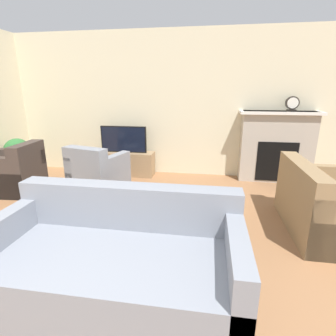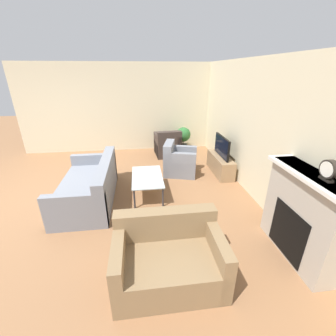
{
  "view_description": "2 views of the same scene",
  "coord_description": "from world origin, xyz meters",
  "px_view_note": "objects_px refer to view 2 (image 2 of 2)",
  "views": [
    {
      "loc": [
        0.91,
        -0.66,
        1.63
      ],
      "look_at": [
        0.39,
        2.59,
        0.65
      ],
      "focal_mm": 28.0,
      "sensor_mm": 36.0,
      "label": 1
    },
    {
      "loc": [
        4.38,
        2.14,
        2.45
      ],
      "look_at": [
        0.43,
        2.66,
        0.72
      ],
      "focal_mm": 24.0,
      "sensor_mm": 36.0,
      "label": 2
    }
  ],
  "objects_px": {
    "tv": "(222,147)",
    "armchair_by_window": "(168,146)",
    "couch_loveseat": "(168,259)",
    "mantel_clock": "(329,170)",
    "couch_sectional": "(90,187)",
    "coffee_table": "(147,178)",
    "armchair_accent": "(179,163)",
    "potted_plant": "(183,137)"
  },
  "relations": [
    {
      "from": "armchair_by_window",
      "to": "armchair_accent",
      "type": "distance_m",
      "value": 1.42
    },
    {
      "from": "armchair_by_window",
      "to": "mantel_clock",
      "type": "distance_m",
      "value": 4.84
    },
    {
      "from": "couch_sectional",
      "to": "armchair_by_window",
      "type": "xyz_separation_m",
      "value": [
        -2.45,
        1.89,
        0.02
      ]
    },
    {
      "from": "armchair_accent",
      "to": "potted_plant",
      "type": "distance_m",
      "value": 1.81
    },
    {
      "from": "armchair_accent",
      "to": "coffee_table",
      "type": "xyz_separation_m",
      "value": [
        0.97,
        -0.84,
        0.09
      ]
    },
    {
      "from": "armchair_by_window",
      "to": "coffee_table",
      "type": "distance_m",
      "value": 2.5
    },
    {
      "from": "coffee_table",
      "to": "mantel_clock",
      "type": "relative_size",
      "value": 4.36
    },
    {
      "from": "potted_plant",
      "to": "armchair_by_window",
      "type": "bearing_deg",
      "value": -59.62
    },
    {
      "from": "couch_sectional",
      "to": "coffee_table",
      "type": "bearing_deg",
      "value": 93.24
    },
    {
      "from": "couch_loveseat",
      "to": "mantel_clock",
      "type": "xyz_separation_m",
      "value": [
        0.01,
        1.85,
        1.12
      ]
    },
    {
      "from": "armchair_accent",
      "to": "coffee_table",
      "type": "height_order",
      "value": "armchair_accent"
    },
    {
      "from": "coffee_table",
      "to": "potted_plant",
      "type": "distance_m",
      "value": 3.0
    },
    {
      "from": "coffee_table",
      "to": "couch_loveseat",
      "type": "bearing_deg",
      "value": 4.33
    },
    {
      "from": "armchair_by_window",
      "to": "coffee_table",
      "type": "height_order",
      "value": "armchair_by_window"
    },
    {
      "from": "potted_plant",
      "to": "couch_sectional",
      "type": "bearing_deg",
      "value": -41.43
    },
    {
      "from": "tv",
      "to": "armchair_by_window",
      "type": "bearing_deg",
      "value": -142.15
    },
    {
      "from": "tv",
      "to": "mantel_clock",
      "type": "height_order",
      "value": "mantel_clock"
    },
    {
      "from": "armchair_by_window",
      "to": "potted_plant",
      "type": "xyz_separation_m",
      "value": [
        -0.33,
        0.56,
        0.18
      ]
    },
    {
      "from": "coffee_table",
      "to": "potted_plant",
      "type": "bearing_deg",
      "value": 154.53
    },
    {
      "from": "couch_sectional",
      "to": "armchair_accent",
      "type": "bearing_deg",
      "value": 117.34
    },
    {
      "from": "couch_loveseat",
      "to": "potted_plant",
      "type": "xyz_separation_m",
      "value": [
        -4.86,
        1.13,
        0.19
      ]
    },
    {
      "from": "tv",
      "to": "armchair_accent",
      "type": "distance_m",
      "value": 1.14
    },
    {
      "from": "tv",
      "to": "armchair_by_window",
      "type": "relative_size",
      "value": 1.02
    },
    {
      "from": "couch_sectional",
      "to": "mantel_clock",
      "type": "xyz_separation_m",
      "value": [
        2.09,
        3.17,
        1.12
      ]
    },
    {
      "from": "couch_sectional",
      "to": "coffee_table",
      "type": "distance_m",
      "value": 1.17
    },
    {
      "from": "couch_loveseat",
      "to": "tv",
      "type": "bearing_deg",
      "value": 59.99
    },
    {
      "from": "armchair_accent",
      "to": "coffee_table",
      "type": "bearing_deg",
      "value": 154.46
    },
    {
      "from": "armchair_accent",
      "to": "potted_plant",
      "type": "xyz_separation_m",
      "value": [
        -1.74,
        0.45,
        0.18
      ]
    },
    {
      "from": "couch_sectional",
      "to": "armchair_by_window",
      "type": "distance_m",
      "value": 3.1
    },
    {
      "from": "tv",
      "to": "couch_sectional",
      "type": "relative_size",
      "value": 0.45
    },
    {
      "from": "tv",
      "to": "mantel_clock",
      "type": "xyz_separation_m",
      "value": [
        3.03,
        0.1,
        0.69
      ]
    },
    {
      "from": "armchair_accent",
      "to": "potted_plant",
      "type": "bearing_deg",
      "value": 1.1
    },
    {
      "from": "couch_sectional",
      "to": "couch_loveseat",
      "type": "bearing_deg",
      "value": 32.44
    },
    {
      "from": "tv",
      "to": "mantel_clock",
      "type": "bearing_deg",
      "value": 1.94
    },
    {
      "from": "tv",
      "to": "armchair_by_window",
      "type": "xyz_separation_m",
      "value": [
        -1.51,
        -1.17,
        -0.41
      ]
    },
    {
      "from": "couch_sectional",
      "to": "armchair_accent",
      "type": "relative_size",
      "value": 2.13
    },
    {
      "from": "couch_loveseat",
      "to": "armchair_accent",
      "type": "distance_m",
      "value": 3.19
    },
    {
      "from": "tv",
      "to": "potted_plant",
      "type": "bearing_deg",
      "value": -161.46
    },
    {
      "from": "couch_loveseat",
      "to": "coffee_table",
      "type": "relative_size",
      "value": 1.2
    },
    {
      "from": "mantel_clock",
      "to": "couch_sectional",
      "type": "bearing_deg",
      "value": -123.39
    },
    {
      "from": "couch_sectional",
      "to": "potted_plant",
      "type": "height_order",
      "value": "couch_sectional"
    },
    {
      "from": "tv",
      "to": "coffee_table",
      "type": "distance_m",
      "value": 2.12
    }
  ]
}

